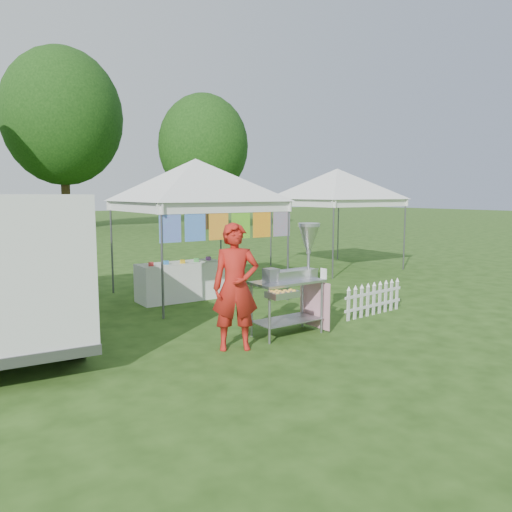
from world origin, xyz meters
TOP-DOWN VIEW (x-y plane):
  - ground at (0.00, 0.00)m, footprint 120.00×120.00m
  - canopy_main at (0.00, 3.49)m, footprint 4.24×4.24m
  - canopy_right at (5.50, 5.00)m, footprint 4.24×4.24m
  - tree_mid at (3.00, 28.00)m, footprint 7.60×7.60m
  - tree_right at (10.00, 22.00)m, footprint 5.60×5.60m
  - donut_cart at (0.00, -0.00)m, footprint 1.28×0.90m
  - vendor at (-1.26, -0.17)m, footprint 0.80×0.69m
  - picket_fence at (1.97, 0.16)m, footprint 1.62×0.17m
  - display_table at (-0.45, 3.40)m, footprint 1.80×0.70m

SIDE VIEW (x-z plane):
  - ground at x=0.00m, z-range 0.00..0.00m
  - picket_fence at x=1.97m, z-range 0.01..0.57m
  - display_table at x=-0.45m, z-range 0.00..0.80m
  - vendor at x=-1.26m, z-range 0.00..1.85m
  - donut_cart at x=0.00m, z-range 0.16..1.94m
  - canopy_main at x=0.00m, z-range 1.26..4.71m
  - canopy_right at x=5.50m, z-range 1.27..4.72m
  - tree_right at x=10.00m, z-range 0.97..9.39m
  - tree_mid at x=3.00m, z-range 1.38..12.90m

